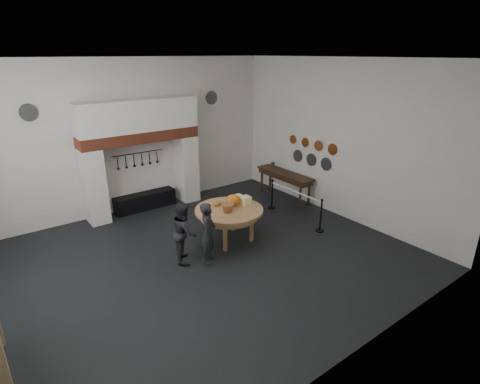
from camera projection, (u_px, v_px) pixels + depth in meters
floor at (209, 257)px, 8.97m from camera, size 9.00×8.00×0.02m
ceiling at (202, 58)px, 7.39m from camera, size 9.00×8.00×0.02m
wall_back at (135, 136)px, 11.19m from camera, size 9.00×0.02×4.50m
wall_front at (357, 234)px, 5.17m from camera, size 9.00×0.02×4.50m
wall_right at (340, 140)px, 10.69m from camera, size 0.02×8.00×4.50m
chimney_pier_left at (94, 186)px, 10.52m from camera, size 0.55×0.70×2.15m
chimney_pier_right at (187, 168)px, 12.16m from camera, size 0.55×0.70×2.15m
hearth_brick_band at (140, 136)px, 10.91m from camera, size 3.50×0.72×0.32m
chimney_hood at (138, 115)px, 10.69m from camera, size 3.50×0.70×0.90m
iron_range at (145, 201)px, 11.68m from camera, size 1.90×0.45×0.50m
utensil_rail at (138, 153)px, 11.31m from camera, size 1.60×0.02×0.02m
work_table at (229, 210)px, 9.52m from camera, size 2.16×2.16×0.07m
pumpkin at (233, 200)px, 9.64m from camera, size 0.36×0.36×0.31m
cheese_block_big at (246, 201)px, 9.70m from camera, size 0.22×0.22×0.24m
cheese_block_small at (238, 198)px, 9.92m from camera, size 0.18×0.18×0.20m
wicker_basket at (227, 208)px, 9.27m from camera, size 0.40×0.40×0.22m
bread_loaf at (218, 203)px, 9.69m from camera, size 0.31×0.18×0.13m
visitor_near at (208, 233)px, 8.54m from camera, size 0.63×0.63×1.48m
visitor_far at (184, 232)px, 8.62m from camera, size 0.81×0.88×1.45m
side_table at (285, 173)px, 12.30m from camera, size 0.55×2.20×0.06m
pewter_jug at (273, 165)px, 12.70m from camera, size 0.12×0.12×0.22m
copper_pan_a at (333, 149)px, 10.93m from camera, size 0.03×0.34×0.34m
copper_pan_b at (318, 146)px, 11.34m from camera, size 0.03×0.32×0.32m
copper_pan_c at (305, 142)px, 11.75m from camera, size 0.03×0.30×0.30m
copper_pan_d at (293, 139)px, 12.17m from camera, size 0.03×0.28×0.28m
pewter_plate_left at (326, 164)px, 11.25m from camera, size 0.03×0.40×0.40m
pewter_plate_mid at (311, 160)px, 11.70m from camera, size 0.03×0.40×0.40m
pewter_plate_right at (298, 156)px, 12.15m from camera, size 0.03×0.40×0.40m
pewter_plate_back_left at (29, 113)px, 9.32m from camera, size 0.44×0.03×0.44m
pewter_plate_back_right at (211, 98)px, 12.33m from camera, size 0.44×0.03×0.44m
barrier_post_near at (321, 216)px, 10.12m from camera, size 0.05×0.05×0.90m
barrier_post_far at (272, 195)px, 11.63m from camera, size 0.05×0.05×0.90m
barrier_rope at (295, 192)px, 10.73m from camera, size 0.04×2.00×0.04m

